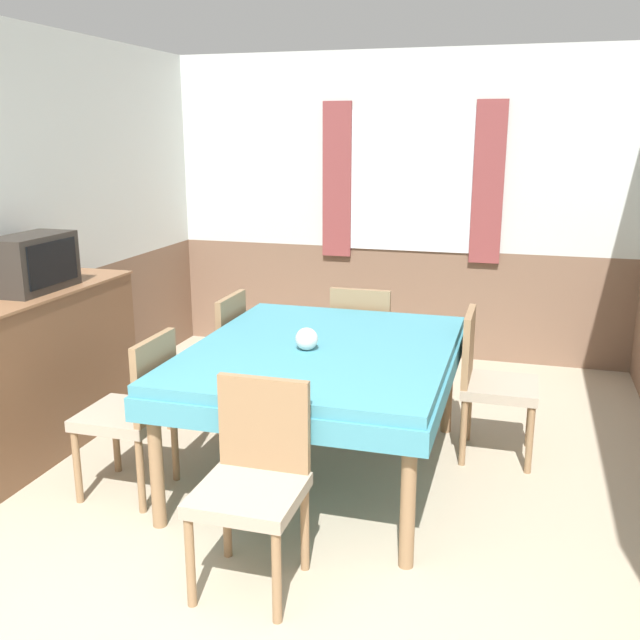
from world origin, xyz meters
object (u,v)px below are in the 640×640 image
Objects in this scene: dining_table at (322,363)px; sideboard at (42,369)px; chair_left_far at (214,353)px; chair_head_window at (364,341)px; chair_head_near at (254,477)px; chair_right_far at (489,378)px; vase at (307,339)px; tv at (33,263)px; chair_left_near at (135,408)px.

sideboard reaches higher than dining_table.
chair_left_far is 1.00× the size of chair_head_window.
chair_left_far is at bearing -60.33° from chair_head_near.
chair_right_far reaches higher than vase.
chair_right_far and chair_head_window have the same top height.
dining_table is at bearing 3.31° from tv.
sideboard is (-2.68, -0.64, 0.01)m from chair_right_far.
chair_head_near is 1.00× the size of chair_left_far.
chair_right_far and chair_left_far have the same top height.
chair_right_far is at bearing 12.92° from tv.
chair_head_window is 2.14m from sideboard.
sideboard is (-1.78, -1.20, 0.01)m from chair_head_window.
tv is (-0.88, -0.62, 0.68)m from chair_left_far.
chair_left_near is at bearing -31.79° from chair_head_near.
chair_left_far reaches higher than dining_table.
dining_table is 1.98× the size of chair_left_near.
dining_table is 1.18× the size of sideboard.
tv is 4.37× the size of vase.
chair_left_near is (-0.90, 0.56, 0.00)m from chair_head_near.
dining_table is 1.98× the size of chair_head_window.
chair_right_far is 2.08m from chair_left_near.
tv reaches higher than chair_head_window.
chair_left_near reaches higher than vase.
chair_head_near and chair_head_window have the same top height.
vase is (-0.06, -0.09, 0.16)m from dining_table.
chair_right_far is at bearing -31.79° from chair_head_window.
chair_right_far is 1.00× the size of chair_left_far.
vase is at bearing -57.86° from chair_right_far.
chair_left_far is at bearing -148.21° from chair_head_window.
tv reaches higher than chair_left_far.
sideboard reaches higher than vase.
chair_right_far is 1.00× the size of chair_left_near.
chair_head_near is at bearing -150.33° from chair_left_far.
sideboard is (-0.88, 0.39, 0.01)m from chair_left_near.
chair_left_near is at bearing -153.53° from vase.
vase reaches higher than dining_table.
dining_table is at bearing -60.42° from chair_left_near.
chair_head_window is at bearing -58.21° from chair_left_far.
chair_head_window is 0.60× the size of sideboard.
sideboard is at bearing -175.93° from dining_table.
chair_left_far is at bearing 0.00° from chair_left_near.
chair_left_far reaches higher than vase.
tv is (-1.78, -1.17, 0.68)m from chair_head_window.
dining_table is 1.09m from chair_head_window.
tv is (-1.78, 0.97, 0.68)m from chair_head_near.
chair_right_far reaches higher than dining_table.
dining_table is 1.98× the size of chair_left_far.
vase is (0.84, 0.42, 0.34)m from chair_left_near.
chair_left_near is at bearing -180.00° from chair_left_far.
chair_right_far is at bearing 13.41° from sideboard.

